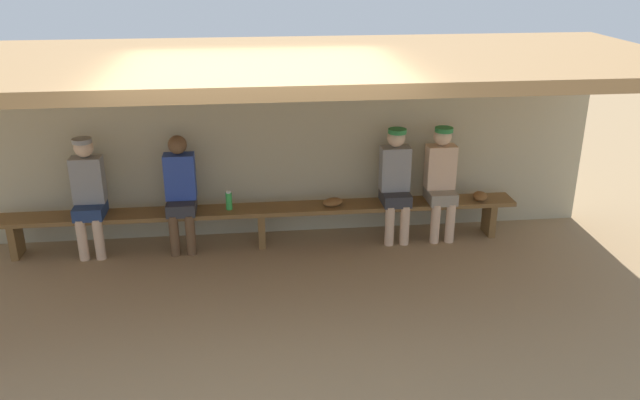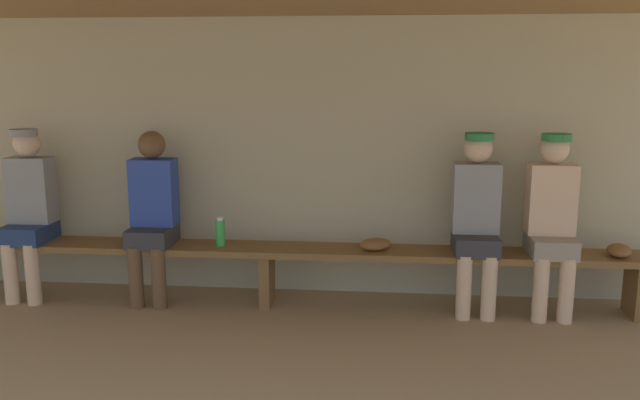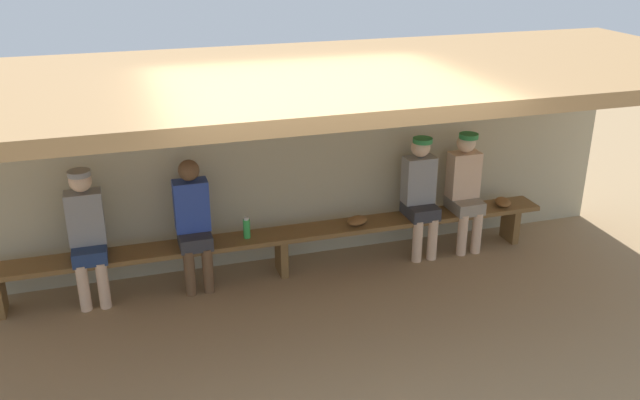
% 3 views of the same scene
% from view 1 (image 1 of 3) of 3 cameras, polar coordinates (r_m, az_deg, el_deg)
% --- Properties ---
extents(ground_plane, '(24.00, 24.00, 0.00)m').
position_cam_1_polar(ground_plane, '(6.33, -4.68, -9.83)').
color(ground_plane, '#9E7F59').
extents(back_wall, '(8.00, 0.20, 2.20)m').
position_cam_1_polar(back_wall, '(7.73, -5.47, 4.96)').
color(back_wall, '#B7AD8C').
rests_on(back_wall, ground).
extents(dugout_roof, '(8.00, 2.80, 0.12)m').
position_cam_1_polar(dugout_roof, '(6.20, -5.55, 11.87)').
color(dugout_roof, '#9E7547').
rests_on(dugout_roof, back_wall).
extents(bench, '(6.00, 0.36, 0.46)m').
position_cam_1_polar(bench, '(7.55, -5.20, -1.21)').
color(bench, brown).
rests_on(bench, ground).
extents(player_near_post, '(0.34, 0.42, 1.34)m').
position_cam_1_polar(player_near_post, '(7.74, 10.57, 1.95)').
color(player_near_post, gray).
rests_on(player_near_post, ground).
extents(player_leftmost, '(0.34, 0.42, 1.34)m').
position_cam_1_polar(player_leftmost, '(7.60, 6.64, 1.82)').
color(player_leftmost, '#333338').
rests_on(player_leftmost, ground).
extents(player_with_sunglasses, '(0.34, 0.42, 1.34)m').
position_cam_1_polar(player_with_sunglasses, '(7.63, -19.66, 0.74)').
color(player_with_sunglasses, navy).
rests_on(player_with_sunglasses, ground).
extents(player_shirtless_tan, '(0.34, 0.42, 1.34)m').
position_cam_1_polar(player_shirtless_tan, '(7.47, -12.14, 0.95)').
color(player_shirtless_tan, '#333338').
rests_on(player_shirtless_tan, ground).
extents(water_bottle_clear, '(0.07, 0.07, 0.22)m').
position_cam_1_polar(water_bottle_clear, '(7.48, -7.99, -0.05)').
color(water_bottle_clear, green).
rests_on(water_bottle_clear, bench).
extents(baseball_glove_dark_brown, '(0.23, 0.28, 0.09)m').
position_cam_1_polar(baseball_glove_dark_brown, '(7.95, 13.86, 0.34)').
color(baseball_glove_dark_brown, brown).
rests_on(baseball_glove_dark_brown, bench).
extents(baseball_glove_worn, '(0.29, 0.25, 0.09)m').
position_cam_1_polar(baseball_glove_worn, '(7.54, 1.13, -0.18)').
color(baseball_glove_worn, brown).
rests_on(baseball_glove_worn, bench).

